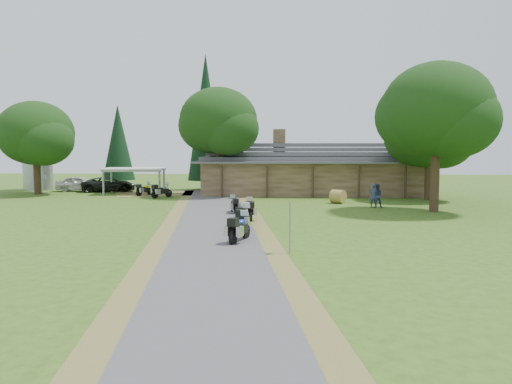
# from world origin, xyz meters

# --- Properties ---
(ground) EXTENTS (120.00, 120.00, 0.00)m
(ground) POSITION_xyz_m (0.00, 0.00, 0.00)
(ground) COLOR #325116
(ground) RESTS_ON ground
(driveway) EXTENTS (51.95, 51.95, 0.00)m
(driveway) POSITION_xyz_m (-0.50, 4.00, 0.00)
(driveway) COLOR #4C4C4E
(driveway) RESTS_ON ground
(lodge) EXTENTS (21.40, 9.40, 4.90)m
(lodge) POSITION_xyz_m (6.00, 24.00, 2.45)
(lodge) COLOR brown
(lodge) RESTS_ON ground
(silo) EXTENTS (2.96, 2.96, 6.02)m
(silo) POSITION_xyz_m (-22.21, 26.38, 3.01)
(silo) COLOR gray
(silo) RESTS_ON ground
(carport) EXTENTS (6.11, 4.43, 2.47)m
(carport) POSITION_xyz_m (-10.80, 22.62, 1.24)
(carport) COLOR silver
(carport) RESTS_ON ground
(car_white_sedan) EXTENTS (3.20, 6.09, 1.94)m
(car_white_sedan) POSITION_xyz_m (-17.26, 25.06, 0.97)
(car_white_sedan) COLOR silver
(car_white_sedan) RESTS_ON ground
(car_dark_suv) EXTENTS (4.04, 6.27, 2.22)m
(car_dark_suv) POSITION_xyz_m (-14.07, 24.73, 1.11)
(car_dark_suv) COLOR black
(car_dark_suv) RESTS_ON ground
(motorcycle_row_a) EXTENTS (1.22, 2.11, 1.37)m
(motorcycle_row_a) POSITION_xyz_m (1.47, -1.44, 0.69)
(motorcycle_row_a) COLOR navy
(motorcycle_row_a) RESTS_ON ground
(motorcycle_row_b) EXTENTS (0.94, 2.17, 1.44)m
(motorcycle_row_b) POSITION_xyz_m (1.44, 1.25, 0.72)
(motorcycle_row_b) COLOR #A3A5AB
(motorcycle_row_b) RESTS_ON ground
(motorcycle_row_c) EXTENTS (0.83, 1.88, 1.24)m
(motorcycle_row_c) POSITION_xyz_m (1.26, 3.45, 0.62)
(motorcycle_row_c) COLOR gold
(motorcycle_row_c) RESTS_ON ground
(motorcycle_row_d) EXTENTS (0.87, 1.98, 1.31)m
(motorcycle_row_d) POSITION_xyz_m (1.45, 5.78, 0.66)
(motorcycle_row_d) COLOR red
(motorcycle_row_d) RESTS_ON ground
(motorcycle_row_e) EXTENTS (1.00, 1.80, 1.17)m
(motorcycle_row_e) POSITION_xyz_m (0.15, 8.78, 0.58)
(motorcycle_row_e) COLOR black
(motorcycle_row_e) RESTS_ON ground
(motorcycle_carport_a) EXTENTS (1.39, 1.87, 1.24)m
(motorcycle_carport_a) POSITION_xyz_m (-9.34, 20.74, 0.62)
(motorcycle_carport_a) COLOR #C1A208
(motorcycle_carport_a) RESTS_ON ground
(motorcycle_carport_b) EXTENTS (1.69, 1.99, 1.36)m
(motorcycle_carport_b) POSITION_xyz_m (-7.24, 18.82, 0.68)
(motorcycle_carport_b) COLOR gray
(motorcycle_carport_b) RESTS_ON ground
(person_a) EXTENTS (0.62, 0.45, 2.11)m
(person_a) POSITION_xyz_m (10.02, 12.42, 1.05)
(person_a) COLOR #303C56
(person_a) RESTS_ON ground
(person_b) EXTENTS (0.60, 0.45, 2.03)m
(person_b) POSITION_xyz_m (10.31, 12.62, 1.02)
(person_b) COLOR #303C56
(person_b) RESTS_ON ground
(hay_bale) EXTENTS (1.43, 1.45, 1.08)m
(hay_bale) POSITION_xyz_m (7.76, 15.25, 0.54)
(hay_bale) COLOR olive
(hay_bale) RESTS_ON ground
(sign_post) EXTENTS (0.39, 0.06, 2.14)m
(sign_post) POSITION_xyz_m (3.76, -3.90, 1.07)
(sign_post) COLOR gray
(sign_post) RESTS_ON ground
(oak_lodge_left) EXTENTS (7.04, 7.04, 11.07)m
(oak_lodge_left) POSITION_xyz_m (-2.47, 20.98, 5.53)
(oak_lodge_left) COLOR black
(oak_lodge_left) RESTS_ON ground
(oak_lodge_right) EXTENTS (6.77, 6.77, 9.01)m
(oak_lodge_right) POSITION_xyz_m (15.55, 18.28, 4.51)
(oak_lodge_right) COLOR black
(oak_lodge_right) RESTS_ON ground
(oak_driveway) EXTENTS (7.44, 7.44, 11.25)m
(oak_driveway) POSITION_xyz_m (13.75, 10.28, 5.63)
(oak_driveway) COLOR black
(oak_driveway) RESTS_ON ground
(oak_silo) EXTENTS (7.02, 7.02, 9.29)m
(oak_silo) POSITION_xyz_m (-19.72, 21.32, 4.64)
(oak_silo) COLOR black
(oak_silo) RESTS_ON ground
(cedar_near) EXTENTS (3.87, 3.87, 14.08)m
(cedar_near) POSITION_xyz_m (-4.66, 27.59, 7.04)
(cedar_near) COLOR black
(cedar_near) RESTS_ON ground
(cedar_far) EXTENTS (3.45, 3.45, 9.08)m
(cedar_far) POSITION_xyz_m (-14.58, 29.30, 4.54)
(cedar_far) COLOR black
(cedar_far) RESTS_ON ground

